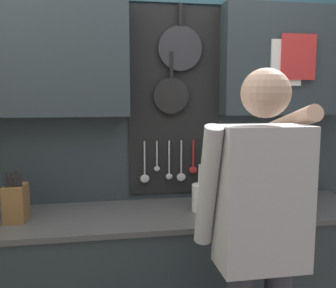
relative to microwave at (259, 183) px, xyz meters
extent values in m
cube|color=#2D383D|center=(-0.55, 0.02, -0.62)|extent=(2.40, 0.58, 0.87)
cube|color=#4C4C4C|center=(-0.55, 0.02, -0.17)|extent=(2.43, 0.61, 0.03)
cube|color=#2D383D|center=(-0.55, 0.32, 0.14)|extent=(3.00, 0.04, 2.38)
cube|color=#2D383D|center=(-1.25, 0.22, 0.75)|extent=(0.99, 0.16, 0.70)
cube|color=#2D383D|center=(0.24, 0.22, 0.75)|extent=(0.82, 0.16, 0.70)
cube|color=black|center=(-0.46, 0.30, 0.48)|extent=(0.59, 0.01, 1.19)
cylinder|color=#2D2D33|center=(-0.43, 0.27, 0.82)|extent=(0.28, 0.02, 0.28)
cube|color=black|center=(-0.43, 0.26, 1.02)|extent=(0.02, 0.02, 0.13)
cylinder|color=black|center=(-0.49, 0.27, 0.52)|extent=(0.23, 0.02, 0.23)
cube|color=black|center=(-0.49, 0.26, 0.72)|extent=(0.02, 0.02, 0.16)
cylinder|color=silver|center=(-0.66, 0.27, 0.12)|extent=(0.01, 0.01, 0.23)
ellipsoid|color=silver|center=(-0.66, 0.27, -0.01)|extent=(0.06, 0.01, 0.05)
cylinder|color=silver|center=(-0.58, 0.27, 0.15)|extent=(0.01, 0.01, 0.17)
ellipsoid|color=silver|center=(-0.58, 0.27, 0.05)|extent=(0.04, 0.01, 0.03)
cylinder|color=silver|center=(-0.50, 0.27, 0.12)|extent=(0.01, 0.01, 0.22)
ellipsoid|color=silver|center=(-0.50, 0.27, 0.00)|extent=(0.04, 0.01, 0.04)
cylinder|color=silver|center=(-0.42, 0.27, 0.12)|extent=(0.01, 0.01, 0.23)
ellipsoid|color=silver|center=(-0.42, 0.27, -0.01)|extent=(0.06, 0.01, 0.05)
cylinder|color=red|center=(-0.34, 0.27, 0.14)|extent=(0.01, 0.01, 0.18)
ellipsoid|color=red|center=(-0.34, 0.27, 0.04)|extent=(0.05, 0.01, 0.05)
cylinder|color=silver|center=(-0.26, 0.27, 0.14)|extent=(0.01, 0.01, 0.19)
ellipsoid|color=silver|center=(-0.26, 0.27, 0.03)|extent=(0.06, 0.01, 0.05)
cube|color=white|center=(0.22, 0.13, 0.73)|extent=(0.20, 0.02, 0.28)
cube|color=red|center=(0.29, 0.12, 0.76)|extent=(0.23, 0.02, 0.28)
cube|color=silver|center=(0.00, 0.00, 0.00)|extent=(0.47, 0.40, 0.31)
cube|color=black|center=(-0.05, -0.20, 0.00)|extent=(0.26, 0.01, 0.19)
cube|color=#333338|center=(0.16, -0.20, 0.00)|extent=(0.10, 0.01, 0.23)
cube|color=brown|center=(-1.40, 0.00, -0.06)|extent=(0.12, 0.16, 0.20)
cylinder|color=black|center=(-1.44, -0.03, 0.08)|extent=(0.02, 0.03, 0.08)
cylinder|color=black|center=(-1.42, -0.03, 0.07)|extent=(0.02, 0.03, 0.05)
cylinder|color=black|center=(-1.41, -0.03, 0.08)|extent=(0.02, 0.03, 0.08)
cylinder|color=black|center=(-1.40, -0.03, 0.07)|extent=(0.02, 0.02, 0.05)
cylinder|color=black|center=(-1.38, -0.03, 0.09)|extent=(0.02, 0.04, 0.09)
cylinder|color=black|center=(-1.37, -0.03, 0.08)|extent=(0.02, 0.03, 0.08)
cylinder|color=black|center=(-1.36, -0.03, 0.08)|extent=(0.02, 0.03, 0.07)
cylinder|color=white|center=(-0.35, 0.00, -0.08)|extent=(0.12, 0.12, 0.16)
cylinder|color=silver|center=(-0.37, 0.00, 0.02)|extent=(0.02, 0.02, 0.22)
cylinder|color=black|center=(-0.34, 0.00, 0.03)|extent=(0.05, 0.03, 0.23)
cylinder|color=tan|center=(-0.34, -0.03, 0.02)|extent=(0.02, 0.02, 0.22)
cylinder|color=silver|center=(-0.35, 0.00, 0.05)|extent=(0.04, 0.02, 0.29)
cylinder|color=tan|center=(-0.35, 0.02, 0.02)|extent=(0.03, 0.05, 0.22)
cylinder|color=tan|center=(-0.35, 0.00, 0.00)|extent=(0.03, 0.05, 0.18)
cube|color=#BCBCBC|center=(-0.25, -0.62, 0.09)|extent=(0.38, 0.22, 0.62)
sphere|color=#DBAD8E|center=(-0.25, -0.62, 0.54)|extent=(0.21, 0.21, 0.21)
cylinder|color=#BCBCBC|center=(-0.48, -0.58, 0.14)|extent=(0.08, 0.23, 0.55)
cylinder|color=#DBAD8E|center=(-0.02, -0.35, 0.38)|extent=(0.08, 0.56, 0.22)
camera|label=1|loc=(-0.92, -2.08, 0.53)|focal=40.00mm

